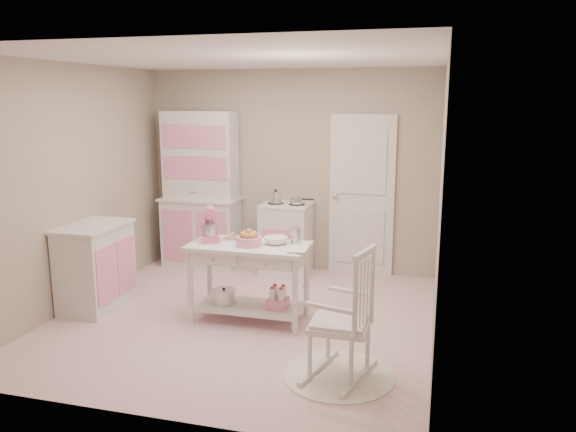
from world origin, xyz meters
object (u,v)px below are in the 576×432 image
object	(u,v)px
hutch	(200,190)
rocking_chair	(340,313)
base_cabinet	(96,267)
bread_basket	(249,241)
work_table	(249,282)
stand_mixer	(210,225)
stove	(286,239)

from	to	relation	value
hutch	rocking_chair	xyz separation A→B (m)	(2.34, -2.61, -0.49)
base_cabinet	bread_basket	bearing A→B (deg)	1.57
hutch	rocking_chair	distance (m)	3.54
work_table	stand_mixer	bearing A→B (deg)	177.27
stove	bread_basket	size ratio (longest dim) A/B	3.68
hutch	stove	bearing A→B (deg)	-2.39
base_cabinet	rocking_chair	distance (m)	2.93
stand_mixer	bread_basket	size ratio (longest dim) A/B	1.36
stove	bread_basket	world-z (taller)	stove
hutch	work_table	world-z (taller)	hutch
stand_mixer	stove	bearing A→B (deg)	52.33
rocking_chair	bread_basket	xyz separation A→B (m)	(-1.07, 0.89, 0.30)
hutch	bread_basket	size ratio (longest dim) A/B	8.32
hutch	rocking_chair	size ratio (longest dim) A/B	1.89
work_table	hutch	bearing A→B (deg)	126.96
hutch	stand_mixer	bearing A→B (deg)	-63.16
stove	base_cabinet	size ratio (longest dim) A/B	1.00
hutch	base_cabinet	distance (m)	1.91
rocking_chair	stove	bearing A→B (deg)	128.62
stove	bread_basket	distance (m)	1.71
work_table	bread_basket	world-z (taller)	bread_basket
rocking_chair	stand_mixer	bearing A→B (deg)	162.00
rocking_chair	stand_mixer	distance (m)	1.84
hutch	base_cabinet	xyz separation A→B (m)	(-0.46, -1.76, -0.58)
rocking_chair	stand_mixer	world-z (taller)	stand_mixer
base_cabinet	bread_basket	distance (m)	1.77
stand_mixer	bread_basket	distance (m)	0.46
stand_mixer	bread_basket	world-z (taller)	stand_mixer
stove	rocking_chair	world-z (taller)	rocking_chair
base_cabinet	bread_basket	size ratio (longest dim) A/B	3.68
hutch	base_cabinet	size ratio (longest dim) A/B	2.26
base_cabinet	rocking_chair	bearing A→B (deg)	-16.85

